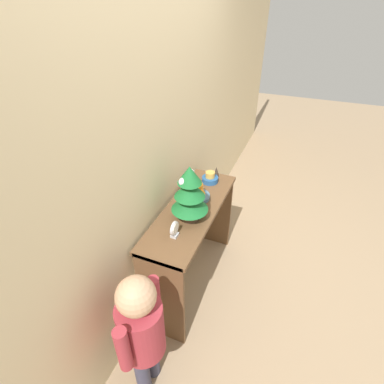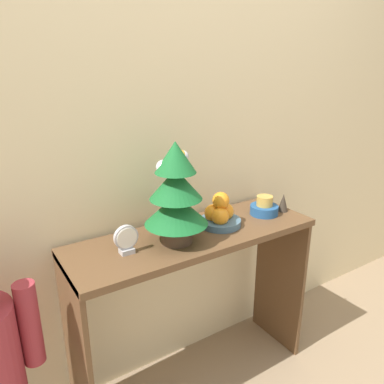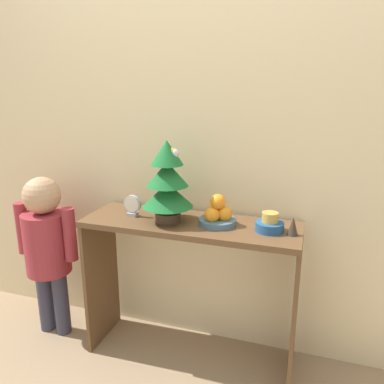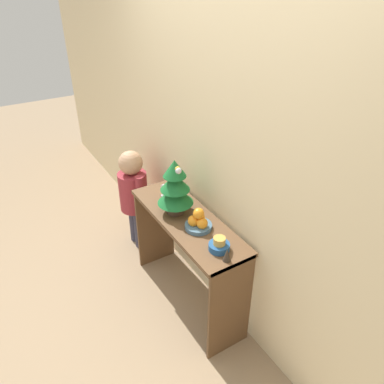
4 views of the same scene
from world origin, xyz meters
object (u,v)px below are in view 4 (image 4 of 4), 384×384
at_px(figurine, 227,255).
at_px(mini_tree, 175,187).
at_px(singing_bowl, 219,245).
at_px(desk_clock, 164,192).
at_px(fruit_bowl, 198,222).
at_px(child_figure, 133,190).

bearing_deg(figurine, mini_tree, -179.25).
xyz_separation_m(singing_bowl, figurine, (0.11, -0.02, 0.01)).
height_order(singing_bowl, desk_clock, desk_clock).
xyz_separation_m(fruit_bowl, figurine, (0.37, -0.03, -0.01)).
bearing_deg(child_figure, singing_bowl, 2.21).
relative_size(mini_tree, singing_bowl, 3.09).
bearing_deg(singing_bowl, desk_clock, -179.36).
relative_size(mini_tree, figurine, 4.70).
distance_m(mini_tree, figurine, 0.64).
relative_size(singing_bowl, desk_clock, 1.17).
relative_size(fruit_bowl, singing_bowl, 1.37).
relative_size(fruit_bowl, child_figure, 0.19).
height_order(mini_tree, desk_clock, mini_tree).
relative_size(singing_bowl, figurine, 1.52).
bearing_deg(figurine, fruit_bowl, 175.53).
bearing_deg(fruit_bowl, mini_tree, -171.58).
bearing_deg(child_figure, figurine, 1.25).
xyz_separation_m(singing_bowl, desk_clock, (-0.72, -0.01, 0.02)).
height_order(singing_bowl, figurine, singing_bowl).
height_order(mini_tree, singing_bowl, mini_tree).
bearing_deg(mini_tree, singing_bowl, 3.03).
height_order(fruit_bowl, desk_clock, fruit_bowl).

